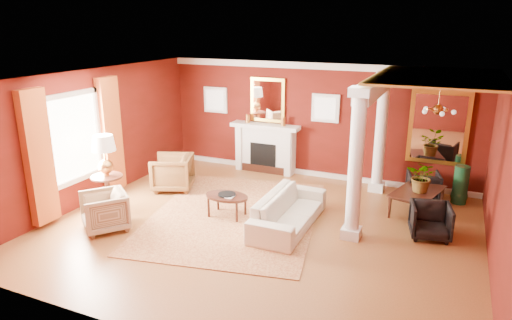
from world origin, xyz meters
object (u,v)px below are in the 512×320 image
at_px(side_table, 105,159).
at_px(armchair_stripe, 104,209).
at_px(sofa, 289,205).
at_px(dining_table, 418,196).
at_px(coffee_table, 227,197).
at_px(armchair_leopard, 172,171).

bearing_deg(side_table, armchair_stripe, -52.97).
relative_size(sofa, dining_table, 1.63).
bearing_deg(coffee_table, sofa, 2.46).
xyz_separation_m(sofa, coffee_table, (-1.32, -0.06, -0.02)).
bearing_deg(sofa, dining_table, -52.72).
relative_size(armchair_stripe, coffee_table, 0.90).
height_order(side_table, dining_table, side_table).
relative_size(armchair_stripe, dining_table, 0.59).
bearing_deg(side_table, sofa, 11.31).
xyz_separation_m(armchair_leopard, side_table, (-0.54, -1.59, 0.66)).
height_order(coffee_table, side_table, side_table).
xyz_separation_m(armchair_leopard, armchair_stripe, (0.06, -2.39, -0.05)).
relative_size(coffee_table, side_table, 0.56).
distance_m(coffee_table, side_table, 2.66).
bearing_deg(coffee_table, side_table, -164.13).
bearing_deg(armchair_leopard, sofa, 53.68).
relative_size(armchair_leopard, coffee_table, 1.01).
bearing_deg(dining_table, coffee_table, 132.16).
bearing_deg(dining_table, armchair_leopard, 114.83).
xyz_separation_m(coffee_table, dining_table, (3.57, 1.78, -0.03)).
xyz_separation_m(sofa, armchair_stripe, (-3.19, -1.55, -0.03)).
height_order(armchair_leopard, coffee_table, armchair_leopard).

